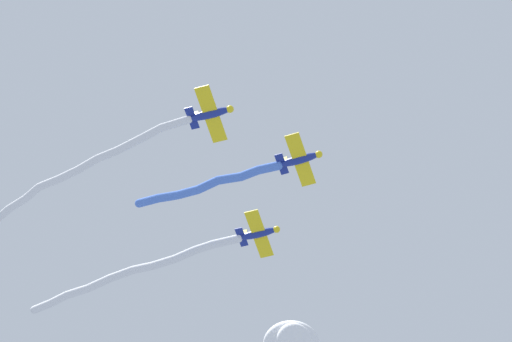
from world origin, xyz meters
TOP-DOWN VIEW (x-y plane):
  - airplane_lead at (-4.15, 2.48)m, footprint 6.45×4.98m
  - smoke_trail_lead at (-7.65, 12.06)m, footprint 6.26×15.91m
  - airplane_left_wing at (0.37, 11.73)m, footprint 6.42×4.97m
  - smoke_trail_left_wing at (-4.64, 25.82)m, footprint 8.57×24.98m
  - airplane_right_wing at (-13.82, 6.00)m, footprint 6.40×4.97m
  - smoke_trail_right_wing at (-17.92, 19.44)m, footprint 5.94×23.63m

SIDE VIEW (x-z plane):
  - smoke_trail_right_wing at x=-17.92m, z-range 72.74..76.02m
  - smoke_trail_left_wing at x=-4.64m, z-range 74.15..76.18m
  - airplane_lead at x=-4.15m, z-range 74.63..76.24m
  - airplane_left_wing at x=0.37m, z-range 74.63..76.24m
  - airplane_right_wing at x=-13.82m, z-range 74.93..76.54m
  - smoke_trail_lead at x=-7.65m, z-range 74.60..77.22m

